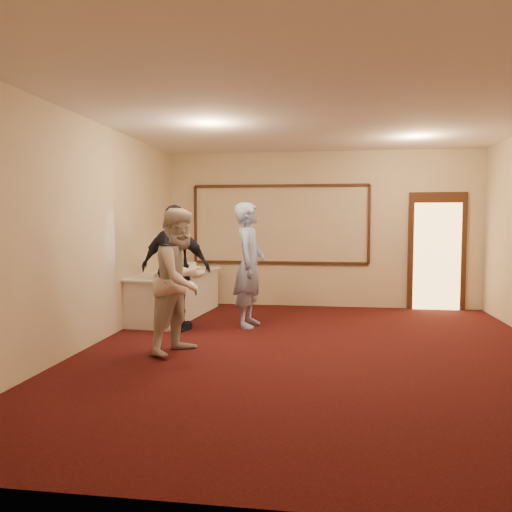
{
  "coord_description": "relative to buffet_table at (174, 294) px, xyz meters",
  "views": [
    {
      "loc": [
        0.1,
        -6.24,
        1.66
      ],
      "look_at": [
        -0.92,
        0.98,
        1.15
      ],
      "focal_mm": 35.0,
      "sensor_mm": 36.0,
      "label": 1
    }
  ],
  "objects": [
    {
      "name": "plate_stack_b",
      "position": [
        0.22,
        0.35,
        0.46
      ],
      "size": [
        0.19,
        0.19,
        0.16
      ],
      "color": "white",
      "rests_on": "buffet_table"
    },
    {
      "name": "buffet_table",
      "position": [
        0.0,
        0.0,
        0.0
      ],
      "size": [
        1.19,
        2.52,
        0.77
      ],
      "color": "silver",
      "rests_on": "floor"
    },
    {
      "name": "floor",
      "position": [
        2.53,
        -2.1,
        -0.39
      ],
      "size": [
        7.0,
        7.0,
        0.0
      ],
      "primitive_type": "plane",
      "color": "black",
      "rests_on": "ground"
    },
    {
      "name": "plate_stack_a",
      "position": [
        0.01,
        0.0,
        0.47
      ],
      "size": [
        0.2,
        0.2,
        0.17
      ],
      "color": "white",
      "rests_on": "buffet_table"
    },
    {
      "name": "camera_flash",
      "position": [
        0.45,
        -1.33,
        1.06
      ],
      "size": [
        0.08,
        0.06,
        0.05
      ],
      "primitive_type": "cube",
      "rotation": [
        0.0,
        0.0,
        -0.23
      ],
      "color": "white",
      "rests_on": "guest"
    },
    {
      "name": "room_walls",
      "position": [
        2.53,
        -2.1,
        1.64
      ],
      "size": [
        6.04,
        7.04,
        3.02
      ],
      "color": "beige",
      "rests_on": "floor"
    },
    {
      "name": "guest",
      "position": [
        0.37,
        -1.09,
        0.57
      ],
      "size": [
        1.18,
        0.64,
        1.91
      ],
      "primitive_type": "imported",
      "rotation": [
        0.0,
        0.0,
        2.98
      ],
      "color": "black",
      "rests_on": "floor"
    },
    {
      "name": "tart",
      "position": [
        0.1,
        -0.21,
        0.41
      ],
      "size": [
        0.3,
        0.3,
        0.06
      ],
      "color": "white",
      "rests_on": "buffet_table"
    },
    {
      "name": "wall_molding",
      "position": [
        1.73,
        1.37,
        1.21
      ],
      "size": [
        3.45,
        0.04,
        1.55
      ],
      "color": "#34200F",
      "rests_on": "room_walls"
    },
    {
      "name": "man",
      "position": [
        1.43,
        -0.64,
        0.59
      ],
      "size": [
        0.52,
        0.75,
        1.95
      ],
      "primitive_type": "imported",
      "rotation": [
        0.0,
        0.0,
        1.49
      ],
      "color": "#8FA7DF",
      "rests_on": "floor"
    },
    {
      "name": "pavlova_tray",
      "position": [
        0.14,
        -0.73,
        0.46
      ],
      "size": [
        0.44,
        0.54,
        0.19
      ],
      "color": "silver",
      "rests_on": "buffet_table"
    },
    {
      "name": "cupcake_stand",
      "position": [
        -0.13,
        0.93,
        0.55
      ],
      "size": [
        0.32,
        0.32,
        0.47
      ],
      "color": "#CE3F4C",
      "rests_on": "buffet_table"
    },
    {
      "name": "woman",
      "position": [
        0.82,
        -2.31,
        0.52
      ],
      "size": [
        0.96,
        1.07,
        1.82
      ],
      "primitive_type": "imported",
      "rotation": [
        0.0,
        0.0,
        1.2
      ],
      "color": "beige",
      "rests_on": "floor"
    },
    {
      "name": "doorway",
      "position": [
        4.68,
        1.36,
        0.69
      ],
      "size": [
        1.05,
        0.07,
        2.2
      ],
      "color": "#34200F",
      "rests_on": "floor"
    }
  ]
}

